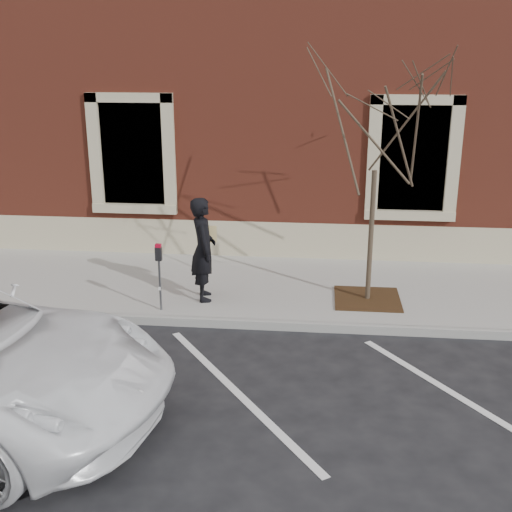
# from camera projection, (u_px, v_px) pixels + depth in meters

# --- Properties ---
(ground) EXTENTS (120.00, 120.00, 0.00)m
(ground) POSITION_uv_depth(u_px,v_px,m) (252.00, 327.00, 11.07)
(ground) COLOR #28282B
(ground) RESTS_ON ground
(sidewalk_near) EXTENTS (40.00, 3.50, 0.15)m
(sidewalk_near) POSITION_uv_depth(u_px,v_px,m) (262.00, 287.00, 12.70)
(sidewalk_near) COLOR #A09D96
(sidewalk_near) RESTS_ON ground
(curb_near) EXTENTS (40.00, 0.12, 0.15)m
(curb_near) POSITION_uv_depth(u_px,v_px,m) (252.00, 324.00, 11.00)
(curb_near) COLOR #9E9E99
(curb_near) RESTS_ON ground
(parking_stripes) EXTENTS (28.00, 4.40, 0.01)m
(parking_stripes) POSITION_uv_depth(u_px,v_px,m) (236.00, 391.00, 8.99)
(parking_stripes) COLOR silver
(parking_stripes) RESTS_ON ground
(building_civic) EXTENTS (40.00, 8.62, 8.00)m
(building_civic) POSITION_uv_depth(u_px,v_px,m) (283.00, 72.00, 17.17)
(building_civic) COLOR brown
(building_civic) RESTS_ON ground
(man) EXTENTS (0.62, 0.79, 1.92)m
(man) POSITION_uv_depth(u_px,v_px,m) (203.00, 249.00, 11.66)
(man) COLOR black
(man) RESTS_ON sidewalk_near
(parking_meter) EXTENTS (0.11, 0.09, 1.22)m
(parking_meter) POSITION_uv_depth(u_px,v_px,m) (159.00, 265.00, 11.17)
(parking_meter) COLOR #595B60
(parking_meter) RESTS_ON sidewalk_near
(tree_grate) EXTENTS (1.20, 1.20, 0.03)m
(tree_grate) POSITION_uv_depth(u_px,v_px,m) (367.00, 299.00, 11.89)
(tree_grate) COLOR #3C2413
(tree_grate) RESTS_ON sidewalk_near
(sapling) EXTENTS (2.64, 2.64, 4.39)m
(sapling) POSITION_uv_depth(u_px,v_px,m) (377.00, 132.00, 10.95)
(sapling) COLOR #493C2C
(sapling) RESTS_ON sidewalk_near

